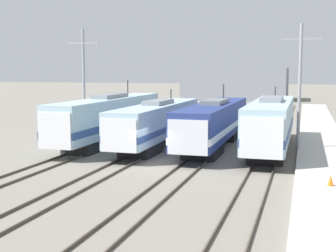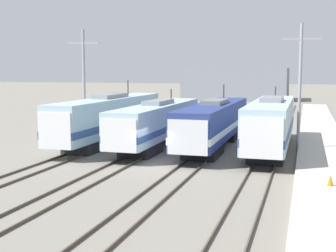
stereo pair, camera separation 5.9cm
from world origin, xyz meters
TOP-DOWN VIEW (x-y plane):
  - ground_plane at (0.00, 0.00)m, footprint 400.00×400.00m
  - rail_pair_far_left at (-7.09, 0.00)m, footprint 1.51×120.00m
  - rail_pair_center_left at (-2.36, 0.00)m, footprint 1.51×120.00m
  - rail_pair_center_right at (2.36, 0.00)m, footprint 1.51×120.00m
  - rail_pair_far_right at (7.09, 0.00)m, footprint 1.51×120.00m
  - locomotive_far_left at (-7.09, 8.41)m, footprint 2.78×19.61m
  - locomotive_center_left at (-2.36, 7.67)m, footprint 2.86×17.84m
  - locomotive_center_right at (2.36, 8.63)m, footprint 2.97×18.98m
  - locomotive_far_right at (7.09, 7.94)m, footprint 2.97×17.64m
  - catenary_tower_left at (-9.51, 8.63)m, footprint 3.06×0.26m
  - catenary_tower_right at (9.18, 8.63)m, footprint 3.06×0.26m
  - platform at (11.19, 0.00)m, footprint 4.00×120.00m
  - traffic_cone at (11.09, -3.63)m, footprint 0.32×0.32m
  - depot_building at (-5.39, 75.25)m, footprint 22.32×14.04m

SIDE VIEW (x-z plane):
  - ground_plane at x=0.00m, z-range 0.00..0.00m
  - rail_pair_far_left at x=-7.09m, z-range 0.00..0.15m
  - rail_pair_center_left at x=-2.36m, z-range 0.00..0.15m
  - rail_pair_center_right at x=2.36m, z-range 0.00..0.15m
  - rail_pair_far_right at x=7.09m, z-range 0.00..0.15m
  - platform at x=11.19m, z-range 0.00..0.30m
  - traffic_cone at x=11.09m, z-range 0.30..0.89m
  - locomotive_center_left at x=-2.36m, z-range -0.33..4.42m
  - locomotive_center_right at x=2.36m, z-range -0.51..4.68m
  - locomotive_far_right at x=7.09m, z-range -0.29..4.77m
  - locomotive_far_left at x=-7.09m, z-range -0.52..5.00m
  - depot_building at x=-5.39m, z-range 0.00..6.95m
  - catenary_tower_left at x=-9.51m, z-range 0.40..10.49m
  - catenary_tower_right at x=9.18m, z-range 0.40..10.49m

